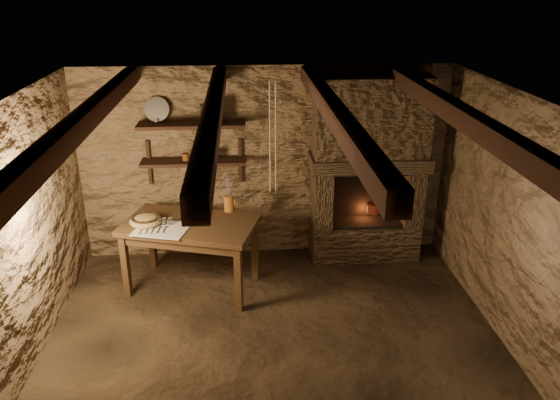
{
  "coord_description": "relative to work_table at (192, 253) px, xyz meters",
  "views": [
    {
      "loc": [
        -0.26,
        -4.4,
        3.36
      ],
      "look_at": [
        0.11,
        0.9,
        1.16
      ],
      "focal_mm": 35.0,
      "sensor_mm": 36.0,
      "label": 1
    }
  ],
  "objects": [
    {
      "name": "shelf_upper",
      "position": [
        0.02,
        0.7,
        1.31
      ],
      "size": [
        1.25,
        0.3,
        0.04
      ],
      "primitive_type": "cube",
      "color": "black",
      "rests_on": "back_wall"
    },
    {
      "name": "hanging_ropes",
      "position": [
        0.92,
        -0.09,
        1.36
      ],
      "size": [
        0.08,
        0.08,
        1.2
      ],
      "primitive_type": null,
      "color": "tan",
      "rests_on": "ceiling"
    },
    {
      "name": "beam_mid_right",
      "position": [
        1.37,
        -1.14,
        1.87
      ],
      "size": [
        0.14,
        3.95,
        0.16
      ],
      "primitive_type": "cube",
      "color": "black",
      "rests_on": "ceiling"
    },
    {
      "name": "pewter_cutlery_row",
      "position": [
        -0.28,
        -0.17,
        0.39
      ],
      "size": [
        0.49,
        0.29,
        0.01
      ],
      "primitive_type": null,
      "rotation": [
        0.0,
        0.0,
        -0.27
      ],
      "color": "gray",
      "rests_on": "linen_cloth"
    },
    {
      "name": "shelf_lower",
      "position": [
        0.02,
        0.7,
        0.86
      ],
      "size": [
        1.25,
        0.3,
        0.04
      ],
      "primitive_type": "cube",
      "color": "black",
      "rests_on": "back_wall"
    },
    {
      "name": "ceiling",
      "position": [
        0.87,
        -1.14,
        1.96
      ],
      "size": [
        4.5,
        4.0,
        0.04
      ],
      "primitive_type": "cube",
      "color": "black",
      "rests_on": "back_wall"
    },
    {
      "name": "beam_far_left",
      "position": [
        -0.63,
        -1.14,
        1.87
      ],
      "size": [
        0.14,
        3.95,
        0.16
      ],
      "primitive_type": "cube",
      "color": "black",
      "rests_on": "ceiling"
    },
    {
      "name": "right_wall",
      "position": [
        3.12,
        -1.14,
        0.76
      ],
      "size": [
        0.04,
        4.0,
        2.4
      ],
      "primitive_type": "cube",
      "color": "brown",
      "rests_on": "floor"
    },
    {
      "name": "tin_pan",
      "position": [
        -0.37,
        0.8,
        1.47
      ],
      "size": [
        0.31,
        0.17,
        0.29
      ],
      "primitive_type": "cylinder",
      "rotation": [
        1.26,
        0.0,
        -0.14
      ],
      "color": "gray",
      "rests_on": "shelf_upper"
    },
    {
      "name": "rusty_tin",
      "position": [
        -0.07,
        0.7,
        0.92
      ],
      "size": [
        0.11,
        0.11,
        0.08
      ],
      "primitive_type": "cylinder",
      "rotation": [
        0.0,
        0.0,
        -0.33
      ],
      "color": "#4F270F",
      "rests_on": "shelf_lower"
    },
    {
      "name": "beam_far_right",
      "position": [
        2.37,
        -1.14,
        1.87
      ],
      "size": [
        0.14,
        3.95,
        0.16
      ],
      "primitive_type": "cube",
      "color": "black",
      "rests_on": "ceiling"
    },
    {
      "name": "floor",
      "position": [
        0.87,
        -1.14,
        -0.44
      ],
      "size": [
        4.5,
        4.5,
        0.0
      ],
      "primitive_type": "plane",
      "color": "black",
      "rests_on": "ground"
    },
    {
      "name": "wooden_bowl",
      "position": [
        -0.47,
        -0.02,
        0.42
      ],
      "size": [
        0.45,
        0.45,
        0.12
      ],
      "primitive_type": "ellipsoid",
      "rotation": [
        0.0,
        0.0,
        -0.33
      ],
      "color": "olive",
      "rests_on": "work_table"
    },
    {
      "name": "back_wall",
      "position": [
        0.87,
        0.86,
        0.76
      ],
      "size": [
        4.5,
        0.04,
        2.4
      ],
      "primitive_type": "cube",
      "color": "brown",
      "rests_on": "floor"
    },
    {
      "name": "drinking_glasses",
      "position": [
        -0.27,
        -0.05,
        0.42
      ],
      "size": [
        0.18,
        0.05,
        0.07
      ],
      "primitive_type": null,
      "color": "silver",
      "rests_on": "linen_cloth"
    },
    {
      "name": "small_kettle",
      "position": [
        0.24,
        0.7,
        0.93
      ],
      "size": [
        0.18,
        0.16,
        0.16
      ],
      "primitive_type": null,
      "rotation": [
        0.0,
        0.0,
        -0.36
      ],
      "color": "gray",
      "rests_on": "shelf_lower"
    },
    {
      "name": "stoneware_jug",
      "position": [
        0.44,
        0.3,
        0.56
      ],
      "size": [
        0.14,
        0.14,
        0.43
      ],
      "rotation": [
        0.0,
        0.0,
        0.17
      ],
      "color": "#9D5C1E",
      "rests_on": "work_table"
    },
    {
      "name": "work_table",
      "position": [
        0.0,
        0.0,
        0.0
      ],
      "size": [
        1.62,
        1.2,
        0.82
      ],
      "rotation": [
        0.0,
        0.0,
        -0.29
      ],
      "color": "#342212",
      "rests_on": "floor"
    },
    {
      "name": "iron_stockpot",
      "position": [
        0.26,
        0.7,
        1.42
      ],
      "size": [
        0.31,
        0.31,
        0.19
      ],
      "primitive_type": "cylinder",
      "rotation": [
        0.0,
        0.0,
        -0.23
      ],
      "color": "#2A2825",
      "rests_on": "shelf_upper"
    },
    {
      "name": "red_pot",
      "position": [
        2.22,
        0.58,
        0.25
      ],
      "size": [
        0.22,
        0.22,
        0.54
      ],
      "rotation": [
        0.0,
        0.0,
        -0.34
      ],
      "color": "maroon",
      "rests_on": "hearth"
    },
    {
      "name": "hearth",
      "position": [
        2.12,
        0.63,
        0.78
      ],
      "size": [
        1.43,
        0.51,
        2.3
      ],
      "color": "#322619",
      "rests_on": "floor"
    },
    {
      "name": "linen_cloth",
      "position": [
        -0.28,
        -0.16,
        0.38
      ],
      "size": [
        0.65,
        0.58,
        0.01
      ],
      "primitive_type": "cube",
      "rotation": [
        0.0,
        0.0,
        -0.27
      ],
      "color": "beige",
      "rests_on": "work_table"
    },
    {
      "name": "left_wall",
      "position": [
        -1.38,
        -1.14,
        0.76
      ],
      "size": [
        0.04,
        4.0,
        2.4
      ],
      "primitive_type": "cube",
      "color": "brown",
      "rests_on": "floor"
    },
    {
      "name": "beam_mid_left",
      "position": [
        0.37,
        -1.14,
        1.87
      ],
      "size": [
        0.14,
        3.95,
        0.16
      ],
      "primitive_type": "cube",
      "color": "black",
      "rests_on": "ceiling"
    },
    {
      "name": "front_wall",
      "position": [
        0.87,
        -3.14,
        0.76
      ],
      "size": [
        4.5,
        0.04,
        2.4
      ],
      "primitive_type": "cube",
      "color": "brown",
      "rests_on": "floor"
    }
  ]
}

